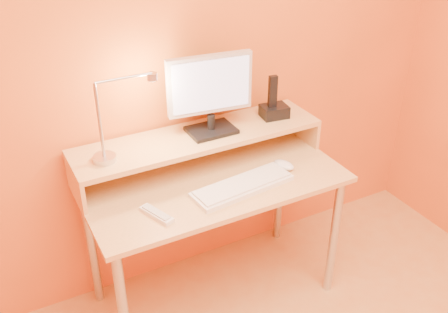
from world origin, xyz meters
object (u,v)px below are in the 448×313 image
mouse (284,165)px  keyboard (242,186)px  phone_dock (274,111)px  lamp_base (105,158)px  remote_control (157,215)px  monitor_panel (210,84)px

mouse → keyboard: bearing=172.4°
mouse → phone_dock: bearing=50.0°
lamp_base → remote_control: lamp_base is taller
phone_dock → mouse: (-0.08, -0.22, -0.17)m
keyboard → remote_control: keyboard is taller
monitor_panel → phone_dock: size_ratio=3.07×
monitor_panel → remote_control: (-0.40, -0.31, -0.39)m
mouse → remote_control: mouse is taller
phone_dock → mouse: bearing=-102.0°
remote_control → keyboard: bearing=-18.8°
monitor_panel → keyboard: 0.48m
phone_dock → mouse: size_ratio=1.18×
monitor_panel → phone_dock: bearing=4.9°
keyboard → mouse: size_ratio=4.33×
monitor_panel → remote_control: monitor_panel is taller
monitor_panel → phone_dock: monitor_panel is taller
phone_dock → remote_control: 0.83m
monitor_panel → keyboard: size_ratio=0.84×
phone_dock → remote_control: bearing=-151.1°
lamp_base → keyboard: (0.54, -0.25, -0.16)m
keyboard → remote_control: 0.42m
keyboard → mouse: 0.27m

